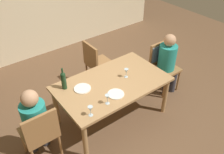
{
  "coord_description": "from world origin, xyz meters",
  "views": [
    {
      "loc": [
        -1.74,
        -2.29,
        2.93
      ],
      "look_at": [
        0.0,
        0.0,
        0.82
      ],
      "focal_mm": 38.34,
      "sensor_mm": 36.0,
      "label": 1
    }
  ],
  "objects_px": {
    "chair_right_end": "(161,60)",
    "wine_glass_near_right": "(126,71)",
    "person_man_bearded": "(35,120)",
    "dinner_plate_host": "(82,88)",
    "dinner_plate_guest_left": "(116,94)",
    "person_woman_host": "(168,60)",
    "chair_left_end": "(40,132)",
    "dining_table": "(112,86)",
    "wine_bottle_tall_green": "(64,80)",
    "chair_far_right": "(96,62)",
    "wine_glass_centre": "(107,97)",
    "wine_glass_near_left": "(90,109)"
  },
  "relations": [
    {
      "from": "chair_right_end",
      "to": "wine_glass_near_right",
      "type": "bearing_deg",
      "value": 8.56
    },
    {
      "from": "person_man_bearded",
      "to": "dinner_plate_host",
      "type": "bearing_deg",
      "value": 7.99
    },
    {
      "from": "chair_right_end",
      "to": "wine_glass_near_right",
      "type": "distance_m",
      "value": 1.01
    },
    {
      "from": "dinner_plate_host",
      "to": "dinner_plate_guest_left",
      "type": "distance_m",
      "value": 0.5
    },
    {
      "from": "person_man_bearded",
      "to": "chair_right_end",
      "type": "bearing_deg",
      "value": 2.28
    },
    {
      "from": "person_woman_host",
      "to": "wine_glass_near_right",
      "type": "distance_m",
      "value": 0.98
    },
    {
      "from": "chair_left_end",
      "to": "person_man_bearded",
      "type": "xyz_separation_m",
      "value": [
        -0.0,
        0.11,
        0.13
      ]
    },
    {
      "from": "chair_right_end",
      "to": "person_man_bearded",
      "type": "xyz_separation_m",
      "value": [
        -2.45,
        -0.1,
        0.07
      ]
    },
    {
      "from": "chair_left_end",
      "to": "wine_glass_near_right",
      "type": "height_order",
      "value": "chair_left_end"
    },
    {
      "from": "dining_table",
      "to": "wine_bottle_tall_green",
      "type": "relative_size",
      "value": 4.86
    },
    {
      "from": "chair_far_right",
      "to": "wine_glass_centre",
      "type": "relative_size",
      "value": 6.17
    },
    {
      "from": "person_woman_host",
      "to": "wine_glass_centre",
      "type": "height_order",
      "value": "person_woman_host"
    },
    {
      "from": "chair_right_end",
      "to": "wine_glass_centre",
      "type": "xyz_separation_m",
      "value": [
        -1.56,
        -0.46,
        0.23
      ]
    },
    {
      "from": "wine_glass_near_right",
      "to": "person_woman_host",
      "type": "bearing_deg",
      "value": -0.24
    },
    {
      "from": "chair_left_end",
      "to": "wine_glass_near_right",
      "type": "relative_size",
      "value": 6.17
    },
    {
      "from": "chair_far_right",
      "to": "dinner_plate_host",
      "type": "bearing_deg",
      "value": -44.52
    },
    {
      "from": "chair_far_right",
      "to": "person_man_bearded",
      "type": "height_order",
      "value": "person_man_bearded"
    },
    {
      "from": "chair_far_right",
      "to": "chair_right_end",
      "type": "bearing_deg",
      "value": 50.88
    },
    {
      "from": "dining_table",
      "to": "wine_glass_near_right",
      "type": "xyz_separation_m",
      "value": [
        0.26,
        -0.02,
        0.19
      ]
    },
    {
      "from": "person_woman_host",
      "to": "chair_left_end",
      "type": "bearing_deg",
      "value": 1.43
    },
    {
      "from": "chair_far_right",
      "to": "person_man_bearded",
      "type": "bearing_deg",
      "value": -60.61
    },
    {
      "from": "chair_left_end",
      "to": "dinner_plate_guest_left",
      "type": "bearing_deg",
      "value": -8.8
    },
    {
      "from": "wine_glass_centre",
      "to": "person_woman_host",
      "type": "bearing_deg",
      "value": 11.27
    },
    {
      "from": "dining_table",
      "to": "wine_bottle_tall_green",
      "type": "distance_m",
      "value": 0.74
    },
    {
      "from": "wine_glass_near_left",
      "to": "chair_left_end",
      "type": "bearing_deg",
      "value": 153.14
    },
    {
      "from": "wine_glass_near_left",
      "to": "dinner_plate_guest_left",
      "type": "distance_m",
      "value": 0.53
    },
    {
      "from": "chair_right_end",
      "to": "chair_far_right",
      "type": "xyz_separation_m",
      "value": [
        -0.93,
        0.76,
        -0.06
      ]
    },
    {
      "from": "wine_glass_centre",
      "to": "wine_glass_near_left",
      "type": "bearing_deg",
      "value": -170.57
    },
    {
      "from": "wine_glass_near_left",
      "to": "wine_glass_centre",
      "type": "bearing_deg",
      "value": 9.43
    },
    {
      "from": "chair_far_right",
      "to": "wine_glass_near_right",
      "type": "height_order",
      "value": "chair_far_right"
    },
    {
      "from": "chair_far_right",
      "to": "person_woman_host",
      "type": "distance_m",
      "value": 1.31
    },
    {
      "from": "dining_table",
      "to": "person_woman_host",
      "type": "distance_m",
      "value": 1.23
    },
    {
      "from": "person_woman_host",
      "to": "dinner_plate_host",
      "type": "height_order",
      "value": "person_woman_host"
    },
    {
      "from": "person_man_bearded",
      "to": "wine_glass_centre",
      "type": "height_order",
      "value": "person_man_bearded"
    },
    {
      "from": "dinner_plate_guest_left",
      "to": "dinner_plate_host",
      "type": "bearing_deg",
      "value": 128.4
    },
    {
      "from": "wine_glass_near_right",
      "to": "person_man_bearded",
      "type": "bearing_deg",
      "value": 178.15
    },
    {
      "from": "wine_glass_centre",
      "to": "wine_glass_near_right",
      "type": "bearing_deg",
      "value": 28.02
    },
    {
      "from": "wine_bottle_tall_green",
      "to": "dinner_plate_guest_left",
      "type": "bearing_deg",
      "value": -47.94
    },
    {
      "from": "wine_bottle_tall_green",
      "to": "wine_glass_near_right",
      "type": "distance_m",
      "value": 0.96
    },
    {
      "from": "chair_right_end",
      "to": "person_woman_host",
      "type": "xyz_separation_m",
      "value": [
        0.0,
        -0.15,
        0.07
      ]
    },
    {
      "from": "chair_left_end",
      "to": "dinner_plate_host",
      "type": "distance_m",
      "value": 0.84
    },
    {
      "from": "person_man_bearded",
      "to": "dinner_plate_guest_left",
      "type": "relative_size",
      "value": 4.83
    },
    {
      "from": "person_man_bearded",
      "to": "wine_glass_centre",
      "type": "xyz_separation_m",
      "value": [
        0.89,
        -0.36,
        0.16
      ]
    },
    {
      "from": "wine_bottle_tall_green",
      "to": "dining_table",
      "type": "bearing_deg",
      "value": -25.76
    },
    {
      "from": "chair_far_right",
      "to": "wine_glass_centre",
      "type": "bearing_deg",
      "value": -27.19
    },
    {
      "from": "wine_glass_centre",
      "to": "wine_bottle_tall_green",
      "type": "bearing_deg",
      "value": 115.33
    },
    {
      "from": "wine_glass_near_right",
      "to": "dinner_plate_host",
      "type": "height_order",
      "value": "wine_glass_near_right"
    },
    {
      "from": "chair_right_end",
      "to": "dinner_plate_guest_left",
      "type": "distance_m",
      "value": 1.41
    },
    {
      "from": "person_man_bearded",
      "to": "wine_bottle_tall_green",
      "type": "distance_m",
      "value": 0.69
    },
    {
      "from": "wine_glass_near_right",
      "to": "dinner_plate_guest_left",
      "type": "relative_size",
      "value": 0.62
    }
  ]
}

